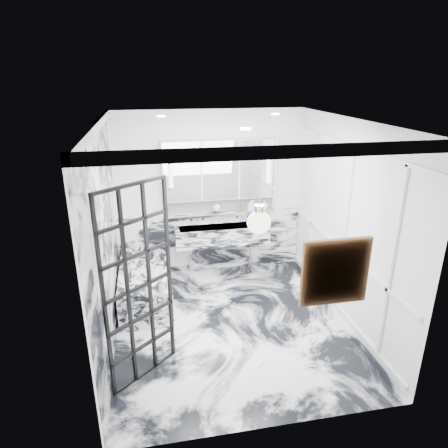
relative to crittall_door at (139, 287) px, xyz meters
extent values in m
plane|color=white|center=(1.20, 0.77, -1.14)|extent=(3.60, 3.60, 0.00)
plane|color=white|center=(1.20, 0.77, 1.66)|extent=(3.60, 3.60, 0.00)
plane|color=white|center=(1.20, 2.57, 0.26)|extent=(3.60, 0.00, 3.60)
plane|color=white|center=(1.20, -1.03, 0.26)|extent=(3.60, 0.00, 3.60)
plane|color=white|center=(-0.40, 0.77, 0.26)|extent=(0.00, 3.60, 3.60)
plane|color=white|center=(2.80, 0.77, 0.26)|extent=(0.00, 3.60, 3.60)
cube|color=white|center=(1.20, 2.55, -0.62)|extent=(3.18, 0.05, 1.05)
cube|color=white|center=(-0.39, 0.77, 0.20)|extent=(0.02, 3.56, 2.68)
cube|color=white|center=(2.78, 0.77, 0.16)|extent=(0.03, 3.40, 2.30)
imported|color=#8C5919|center=(1.92, 2.48, 0.06)|extent=(0.11, 0.12, 0.23)
imported|color=#4C4C51|center=(1.87, 2.48, 0.04)|extent=(0.10, 0.10, 0.19)
imported|color=silver|center=(2.14, 2.48, 0.03)|extent=(0.17, 0.17, 0.17)
sphere|color=white|center=(1.29, 2.48, 0.02)|extent=(0.14, 0.14, 0.14)
cylinder|color=#8C5919|center=(1.72, 2.48, 0.00)|extent=(0.04, 0.04, 0.10)
cylinder|color=silver|center=(0.26, 0.88, -0.53)|extent=(0.08, 0.08, 0.12)
cube|color=#C17313|center=(1.76, -0.99, 0.52)|extent=(0.53, 0.05, 0.53)
sphere|color=white|center=(1.17, -0.53, 0.86)|extent=(0.22, 0.22, 0.22)
cube|color=silver|center=(1.35, 2.33, -0.41)|extent=(1.60, 0.45, 0.30)
cube|color=silver|center=(1.35, 2.49, -0.07)|extent=(1.90, 0.14, 0.04)
cube|color=white|center=(1.35, 2.55, 0.06)|extent=(1.90, 0.03, 0.23)
cube|color=white|center=(1.35, 2.50, 0.68)|extent=(1.90, 0.16, 1.00)
cylinder|color=white|center=(0.53, 2.40, 0.64)|extent=(0.07, 0.07, 0.40)
cylinder|color=white|center=(2.17, 2.40, 0.64)|extent=(0.07, 0.07, 0.40)
cube|color=silver|center=(0.02, 1.67, -0.87)|extent=(0.75, 1.65, 0.55)
camera|label=1|loc=(0.19, -3.91, 2.16)|focal=32.00mm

